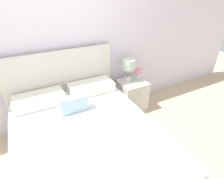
{
  "coord_description": "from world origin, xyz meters",
  "views": [
    {
      "loc": [
        -0.42,
        -2.54,
        2.02
      ],
      "look_at": [
        0.59,
        -0.58,
        0.73
      ],
      "focal_mm": 28.0,
      "sensor_mm": 36.0,
      "label": 1
    }
  ],
  "objects_px": {
    "bed": "(85,142)",
    "nightstand": "(132,95)",
    "flower_vase": "(139,72)",
    "table_lamp": "(129,66)"
  },
  "relations": [
    {
      "from": "nightstand",
      "to": "flower_vase",
      "type": "height_order",
      "value": "flower_vase"
    },
    {
      "from": "bed",
      "to": "nightstand",
      "type": "distance_m",
      "value": 1.4
    },
    {
      "from": "bed",
      "to": "nightstand",
      "type": "xyz_separation_m",
      "value": [
        1.19,
        0.73,
        -0.04
      ]
    },
    {
      "from": "flower_vase",
      "to": "nightstand",
      "type": "bearing_deg",
      "value": -163.95
    },
    {
      "from": "bed",
      "to": "table_lamp",
      "type": "bearing_deg",
      "value": 35.77
    },
    {
      "from": "table_lamp",
      "to": "flower_vase",
      "type": "bearing_deg",
      "value": -10.74
    },
    {
      "from": "nightstand",
      "to": "flower_vase",
      "type": "distance_m",
      "value": 0.45
    },
    {
      "from": "bed",
      "to": "nightstand",
      "type": "bearing_deg",
      "value": 31.78
    },
    {
      "from": "flower_vase",
      "to": "table_lamp",
      "type": "bearing_deg",
      "value": 169.26
    },
    {
      "from": "nightstand",
      "to": "flower_vase",
      "type": "bearing_deg",
      "value": 16.05
    }
  ]
}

